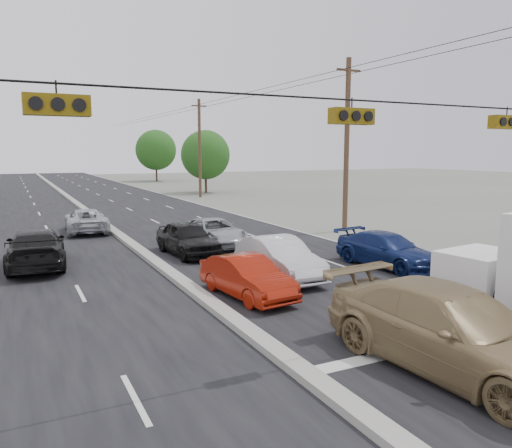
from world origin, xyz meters
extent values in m
plane|color=#606356|center=(0.00, 0.00, 0.00)|extent=(200.00, 200.00, 0.00)
cube|color=black|center=(0.00, 30.00, 0.00)|extent=(20.00, 160.00, 0.02)
cube|color=gray|center=(0.00, 30.00, 0.10)|extent=(0.50, 160.00, 0.20)
cylinder|color=#422D1E|center=(12.50, 15.00, 5.00)|extent=(0.30, 0.30, 10.00)
cube|color=#422D1E|center=(12.50, 15.00, 9.30)|extent=(1.60, 0.12, 0.12)
cylinder|color=#422D1E|center=(12.50, 40.00, 5.00)|extent=(0.30, 0.30, 10.00)
cube|color=#422D1E|center=(12.50, 40.00, 9.30)|extent=(1.60, 0.12, 0.12)
cylinder|color=black|center=(0.00, 0.00, 5.80)|extent=(25.00, 0.04, 0.04)
cube|color=#72590C|center=(-4.50, 0.00, 5.45)|extent=(1.05, 0.30, 0.35)
cube|color=#72590C|center=(1.50, 0.00, 5.45)|extent=(1.05, 0.30, 0.35)
cube|color=#72590C|center=(6.50, 0.00, 5.45)|extent=(1.05, 0.30, 0.35)
cylinder|color=#382619|center=(15.00, 45.00, 1.26)|extent=(0.28, 0.28, 2.52)
sphere|color=#174412|center=(15.00, 45.00, 4.34)|extent=(5.60, 5.60, 5.60)
cylinder|color=#382619|center=(16.00, 70.00, 1.44)|extent=(0.28, 0.28, 2.88)
sphere|color=#174412|center=(16.00, 70.00, 4.96)|extent=(6.40, 6.40, 6.40)
cube|color=white|center=(6.42, 0.13, 1.12)|extent=(2.35, 1.96, 1.62)
cylinder|color=black|center=(5.51, -0.21, 0.40)|extent=(0.37, 0.84, 0.81)
imported|color=olive|center=(3.00, -1.73, 0.89)|extent=(3.12, 6.36, 1.78)
imported|color=maroon|center=(1.40, 5.16, 0.66)|extent=(1.89, 4.17, 1.33)
imported|color=black|center=(1.85, 12.44, 0.76)|extent=(2.09, 4.58, 1.52)
imported|color=silver|center=(3.51, 6.84, 0.76)|extent=(1.61, 4.61, 1.52)
imported|color=#9DA0A4|center=(3.79, 14.12, 0.67)|extent=(2.29, 4.85, 1.34)
imported|color=#101E52|center=(8.39, 6.53, 0.69)|extent=(2.49, 4.95, 1.38)
imported|color=black|center=(-4.48, 12.82, 0.79)|extent=(2.58, 5.58, 1.58)
imported|color=#A9ABB1|center=(-1.40, 21.26, 0.69)|extent=(2.59, 5.08, 1.38)
camera|label=1|loc=(-5.29, -9.02, 4.69)|focal=35.00mm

